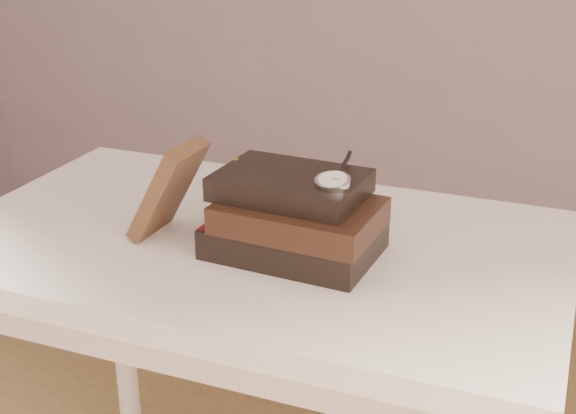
% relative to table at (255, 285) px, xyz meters
% --- Properties ---
extents(table, '(1.00, 0.60, 0.75)m').
position_rel_table_xyz_m(table, '(0.00, 0.00, 0.00)').
color(table, white).
rests_on(table, ground).
extents(book_stack, '(0.27, 0.19, 0.13)m').
position_rel_table_xyz_m(book_stack, '(0.09, -0.04, 0.15)').
color(book_stack, black).
rests_on(book_stack, table).
extents(journal, '(0.11, 0.11, 0.16)m').
position_rel_table_xyz_m(journal, '(-0.13, -0.05, 0.17)').
color(journal, '#3C2617').
rests_on(journal, table).
extents(pocket_watch, '(0.06, 0.15, 0.02)m').
position_rel_table_xyz_m(pocket_watch, '(0.15, -0.05, 0.23)').
color(pocket_watch, silver).
rests_on(pocket_watch, book_stack).
extents(eyeglasses, '(0.11, 0.13, 0.05)m').
position_rel_table_xyz_m(eyeglasses, '(0.00, 0.05, 0.16)').
color(eyeglasses, silver).
rests_on(eyeglasses, book_stack).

